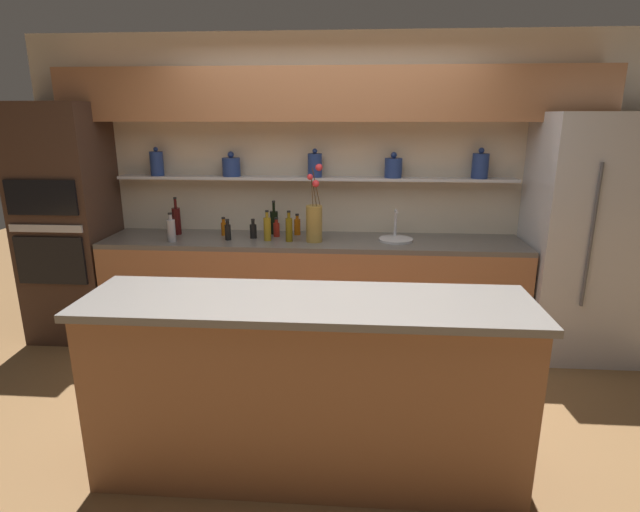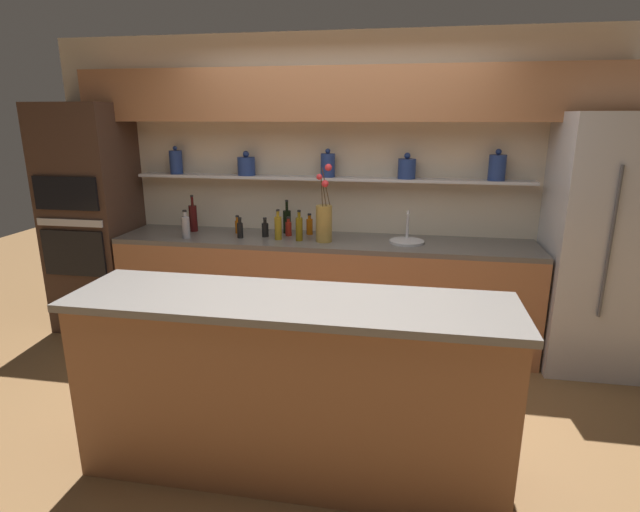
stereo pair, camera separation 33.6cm
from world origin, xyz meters
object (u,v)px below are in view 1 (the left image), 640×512
at_px(bottle_wine_4, 274,222).
at_px(bottle_sauce_5, 297,226).
at_px(bottle_spirit_3, 171,230).
at_px(bottle_sauce_7, 228,231).
at_px(bottle_wine_9, 177,220).
at_px(oven_tower, 68,224).
at_px(bottle_sauce_8, 277,229).
at_px(bottle_oil_1, 289,229).
at_px(bottle_oil_2, 267,228).
at_px(flower_vase, 314,220).
at_px(bottle_sauce_6, 253,230).
at_px(refrigerator, 591,238).
at_px(sink_fixture, 396,238).
at_px(bottle_sauce_0, 224,228).

distance_m(bottle_wine_4, bottle_sauce_5, 0.21).
relative_size(bottle_spirit_3, bottle_sauce_5, 1.30).
xyz_separation_m(bottle_sauce_7, bottle_wine_9, (-0.50, 0.17, 0.05)).
distance_m(oven_tower, bottle_sauce_8, 1.82).
height_order(bottle_oil_1, bottle_wine_9, bottle_wine_9).
relative_size(oven_tower, bottle_oil_1, 7.89).
distance_m(bottle_oil_2, bottle_sauce_7, 0.34).
bearing_deg(bottle_oil_2, flower_vase, -1.29).
bearing_deg(bottle_sauce_8, bottle_sauce_6, -159.07).
relative_size(refrigerator, bottle_sauce_6, 11.72).
xyz_separation_m(bottle_sauce_7, bottle_sauce_8, (0.39, 0.15, -0.01)).
xyz_separation_m(sink_fixture, bottle_oil_1, (-0.89, -0.09, 0.08)).
relative_size(flower_vase, bottle_sauce_6, 3.85).
distance_m(flower_vase, bottle_spirit_3, 1.19).
bearing_deg(bottle_sauce_6, sink_fixture, 0.20).
distance_m(bottle_spirit_3, bottle_wine_4, 0.87).
height_order(oven_tower, bottle_sauce_5, oven_tower).
bearing_deg(bottle_sauce_5, bottle_wine_4, 174.69).
relative_size(refrigerator, bottle_oil_2, 7.63).
distance_m(bottle_wine_4, bottle_sauce_6, 0.23).
bearing_deg(bottle_sauce_8, bottle_spirit_3, -164.45).
xyz_separation_m(bottle_oil_2, bottle_sauce_8, (0.05, 0.15, -0.04)).
relative_size(bottle_oil_2, bottle_wine_9, 0.78).
bearing_deg(bottle_wine_4, refrigerator, -4.76).
bearing_deg(bottle_wine_9, bottle_sauce_6, -7.87).
bearing_deg(bottle_sauce_8, sink_fixture, -3.83).
height_order(bottle_sauce_7, bottle_wine_9, bottle_wine_9).
height_order(bottle_sauce_0, bottle_sauce_7, bottle_sauce_7).
distance_m(bottle_sauce_0, bottle_sauce_5, 0.64).
bearing_deg(bottle_sauce_0, bottle_oil_1, -16.39).
bearing_deg(bottle_sauce_0, bottle_wine_4, 11.12).
relative_size(sink_fixture, bottle_sauce_6, 1.69).
distance_m(bottle_spirit_3, bottle_sauce_6, 0.67).
xyz_separation_m(bottle_spirit_3, bottle_sauce_5, (1.01, 0.31, -0.02)).
distance_m(refrigerator, bottle_wine_9, 3.46).
bearing_deg(sink_fixture, bottle_spirit_3, -174.89).
relative_size(bottle_sauce_0, bottle_wine_9, 0.49).
bearing_deg(sink_fixture, bottle_sauce_8, 176.17).
bearing_deg(bottle_sauce_7, sink_fixture, 3.31).
bearing_deg(bottle_oil_2, bottle_wine_4, 86.29).
relative_size(flower_vase, bottle_sauce_8, 3.86).
distance_m(bottle_sauce_6, bottle_sauce_8, 0.20).
relative_size(bottle_sauce_0, bottle_oil_1, 0.62).
relative_size(refrigerator, bottle_sauce_0, 12.18).
distance_m(oven_tower, sink_fixture, 2.83).
bearing_deg(flower_vase, bottle_oil_1, -179.01).
distance_m(refrigerator, bottle_sauce_8, 2.57).
xyz_separation_m(oven_tower, bottle_sauce_8, (1.82, 0.08, -0.03)).
height_order(oven_tower, bottle_sauce_0, oven_tower).
distance_m(oven_tower, bottle_wine_9, 0.94).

